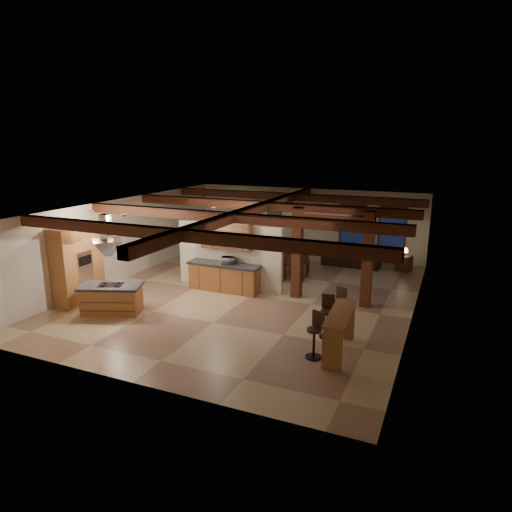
{
  "coord_description": "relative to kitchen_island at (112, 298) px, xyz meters",
  "views": [
    {
      "loc": [
        5.78,
        -12.8,
        4.89
      ],
      "look_at": [
        -0.02,
        0.5,
        1.2
      ],
      "focal_mm": 32.0,
      "sensor_mm": 36.0,
      "label": 1
    }
  ],
  "objects": [
    {
      "name": "ground",
      "position": [
        3.07,
        2.99,
        -0.43
      ],
      "size": [
        12.0,
        12.0,
        0.0
      ],
      "primitive_type": "plane",
      "color": "tan",
      "rests_on": "ground"
    },
    {
      "name": "room_walls",
      "position": [
        3.07,
        2.99,
        1.35
      ],
      "size": [
        12.0,
        12.0,
        12.0
      ],
      "color": "silver",
      "rests_on": "ground"
    },
    {
      "name": "ceiling_beams",
      "position": [
        3.07,
        2.99,
        2.33
      ],
      "size": [
        10.0,
        12.0,
        0.28
      ],
      "color": "#3E1D0F",
      "rests_on": "room_walls"
    },
    {
      "name": "timber_posts",
      "position": [
        5.57,
        3.49,
        1.33
      ],
      "size": [
        2.5,
        0.3,
        2.9
      ],
      "color": "#3E1D0F",
      "rests_on": "ground"
    },
    {
      "name": "partition_wall",
      "position": [
        2.07,
        3.49,
        0.67
      ],
      "size": [
        3.8,
        0.18,
        2.2
      ],
      "primitive_type": "cube",
      "color": "silver",
      "rests_on": "ground"
    },
    {
      "name": "pantry_cabinet",
      "position": [
        -1.6,
        0.39,
        0.77
      ],
      "size": [
        0.67,
        1.6,
        2.4
      ],
      "color": "#995E31",
      "rests_on": "ground"
    },
    {
      "name": "back_counter",
      "position": [
        2.07,
        3.1,
        0.04
      ],
      "size": [
        2.5,
        0.66,
        0.94
      ],
      "color": "#995E31",
      "rests_on": "ground"
    },
    {
      "name": "upper_display_cabinet",
      "position": [
        2.07,
        3.3,
        1.42
      ],
      "size": [
        1.8,
        0.36,
        0.95
      ],
      "color": "#995E31",
      "rests_on": "partition_wall"
    },
    {
      "name": "range_hood",
      "position": [
        0.0,
        0.0,
        1.35
      ],
      "size": [
        1.1,
        1.1,
        1.4
      ],
      "color": "silver",
      "rests_on": "room_walls"
    },
    {
      "name": "back_windows",
      "position": [
        5.87,
        8.93,
        1.07
      ],
      "size": [
        2.7,
        0.07,
        1.7
      ],
      "color": "#3E1D0F",
      "rests_on": "room_walls"
    },
    {
      "name": "framed_art",
      "position": [
        1.57,
        8.93,
        1.27
      ],
      "size": [
        0.65,
        0.05,
        0.85
      ],
      "color": "#3E1D0F",
      "rests_on": "room_walls"
    },
    {
      "name": "recessed_cans",
      "position": [
        0.54,
        1.06,
        2.44
      ],
      "size": [
        3.16,
        2.46,
        0.03
      ],
      "color": "silver",
      "rests_on": "room_walls"
    },
    {
      "name": "kitchen_island",
      "position": [
        0.0,
        0.0,
        0.0
      ],
      "size": [
        1.95,
        1.49,
        0.86
      ],
      "color": "#995E31",
      "rests_on": "ground"
    },
    {
      "name": "dining_table",
      "position": [
        3.28,
        5.56,
        -0.14
      ],
      "size": [
        1.89,
        1.39,
        0.59
      ],
      "primitive_type": "imported",
      "rotation": [
        0.0,
        0.0,
        -0.29
      ],
      "color": "#3E200F",
      "rests_on": "ground"
    },
    {
      "name": "sofa",
      "position": [
        5.29,
        7.94,
        -0.1
      ],
      "size": [
        2.31,
        0.98,
        0.66
      ],
      "primitive_type": "imported",
      "rotation": [
        0.0,
        0.0,
        3.1
      ],
      "color": "black",
      "rests_on": "ground"
    },
    {
      "name": "microwave",
      "position": [
        2.23,
        3.1,
        0.62
      ],
      "size": [
        0.48,
        0.37,
        0.24
      ],
      "primitive_type": "imported",
      "rotation": [
        0.0,
        0.0,
        3.36
      ],
      "color": "#AFAFB3",
      "rests_on": "back_counter"
    },
    {
      "name": "bar_counter",
      "position": [
        6.69,
        0.06,
        0.26
      ],
      "size": [
        0.61,
        1.99,
        1.03
      ],
      "color": "#995E31",
      "rests_on": "ground"
    },
    {
      "name": "side_table",
      "position": [
        7.31,
        7.96,
        -0.13
      ],
      "size": [
        0.65,
        0.65,
        0.61
      ],
      "primitive_type": "cube",
      "rotation": [
        0.0,
        0.0,
        -0.43
      ],
      "color": "#3E1D0F",
      "rests_on": "ground"
    },
    {
      "name": "table_lamp",
      "position": [
        7.31,
        7.96,
        0.38
      ],
      "size": [
        0.25,
        0.25,
        0.29
      ],
      "color": "black",
      "rests_on": "side_table"
    },
    {
      "name": "bar_stool_a",
      "position": [
        6.22,
        -0.37,
        0.12
      ],
      "size": [
        0.4,
        0.41,
        1.1
      ],
      "color": "black",
      "rests_on": "ground"
    },
    {
      "name": "bar_stool_b",
      "position": [
        6.19,
        0.85,
        0.13
      ],
      "size": [
        0.39,
        0.4,
        1.1
      ],
      "color": "black",
      "rests_on": "ground"
    },
    {
      "name": "bar_stool_c",
      "position": [
        6.29,
        1.65,
        0.11
      ],
      "size": [
        0.39,
        0.4,
        1.07
      ],
      "color": "black",
      "rests_on": "ground"
    },
    {
      "name": "dining_chairs",
      "position": [
        3.28,
        5.56,
        0.14
      ],
      "size": [
        1.94,
        1.94,
        1.12
      ],
      "color": "#3E1D0F",
      "rests_on": "ground"
    }
  ]
}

